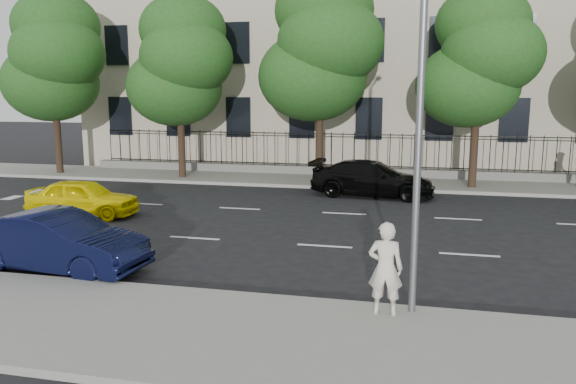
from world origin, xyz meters
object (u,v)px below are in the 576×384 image
yellow_taxi (83,198)px  woman_near (385,268)px  street_light (422,51)px  navy_sedan (58,242)px  black_sedan (372,179)px

yellow_taxi → woman_near: 13.11m
street_light → yellow_taxi: bearing=151.4°
yellow_taxi → navy_sedan: size_ratio=0.87×
street_light → woman_near: 4.19m
street_light → navy_sedan: size_ratio=1.78×
yellow_taxi → woman_near: size_ratio=2.15×
yellow_taxi → black_sedan: bearing=-61.6°
black_sedan → woman_near: size_ratio=2.86×
navy_sedan → woman_near: 8.17m
black_sedan → woman_near: 13.35m
navy_sedan → woman_near: (8.05, -1.36, 0.32)m
yellow_taxi → black_sedan: (9.77, 6.21, 0.09)m
street_light → black_sedan: 13.37m
street_light → navy_sedan: street_light is taller
navy_sedan → woman_near: size_ratio=2.47×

